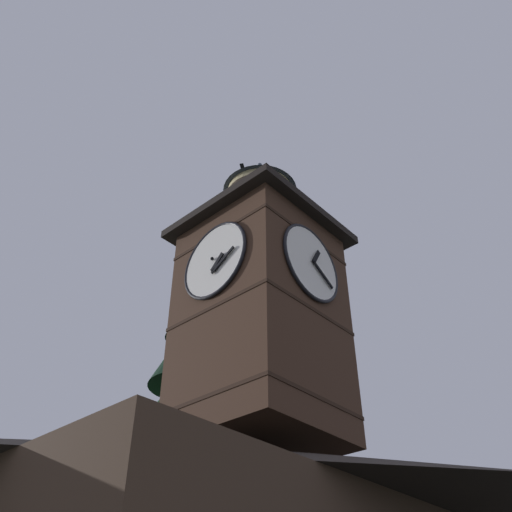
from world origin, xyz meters
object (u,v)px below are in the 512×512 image
Objects in this scene: flying_bird_low at (261,200)px; flying_bird_high at (244,171)px; pine_tree_behind at (179,493)px; clock_tower at (261,303)px.

flying_bird_high is at bearing 24.62° from flying_bird_low.
pine_tree_behind is 12.13m from flying_bird_high.
flying_bird_low reaches higher than flying_bird_high.
clock_tower is 21.30× the size of flying_bird_low.
flying_bird_high is (-1.26, -1.99, 7.65)m from clock_tower.
clock_tower is 9.17m from flying_bird_low.
pine_tree_behind is 20.15× the size of flying_bird_high.
flying_bird_low is at bearing -138.50° from clock_tower.
clock_tower is at bearing 75.26° from pine_tree_behind.
flying_bird_high is at bearing -122.38° from clock_tower.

